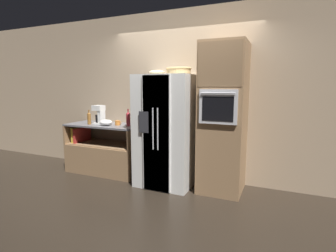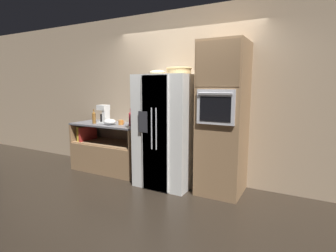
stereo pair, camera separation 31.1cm
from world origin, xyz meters
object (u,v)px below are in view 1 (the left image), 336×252
(mug, at_px, (118,123))
(mixing_bowl, at_px, (106,122))
(coffee_maker, at_px, (100,114))
(bottle_tall, at_px, (128,119))
(bottle_short, at_px, (89,118))
(refrigerator, at_px, (167,130))
(wall_oven, at_px, (223,119))
(wicker_basket, at_px, (179,71))
(fruit_bowl, at_px, (157,72))

(mug, relative_size, mixing_bowl, 0.56)
(coffee_maker, bearing_deg, mug, -2.42)
(bottle_tall, distance_m, bottle_short, 0.77)
(refrigerator, height_order, wall_oven, wall_oven)
(wicker_basket, height_order, mixing_bowl, wicker_basket)
(fruit_bowl, bearing_deg, wicker_basket, 14.62)
(bottle_short, bearing_deg, mixing_bowl, 4.37)
(refrigerator, xyz_separation_m, fruit_bowl, (-0.14, -0.06, 0.90))
(mixing_bowl, bearing_deg, bottle_tall, 9.23)
(wall_oven, bearing_deg, refrigerator, -175.65)
(refrigerator, bearing_deg, wicker_basket, 8.18)
(fruit_bowl, distance_m, mixing_bowl, 1.32)
(bottle_tall, distance_m, coffee_maker, 0.63)
(wall_oven, distance_m, bottle_short, 2.38)
(bottle_short, distance_m, mixing_bowl, 0.35)
(bottle_tall, bearing_deg, mug, 174.38)
(refrigerator, height_order, fruit_bowl, fruit_bowl)
(wall_oven, xyz_separation_m, mug, (-1.84, 0.00, -0.17))
(wicker_basket, height_order, fruit_bowl, wicker_basket)
(bottle_short, bearing_deg, wall_oven, 2.79)
(refrigerator, height_order, bottle_tall, refrigerator)
(mixing_bowl, bearing_deg, coffee_maker, 153.66)
(bottle_tall, xyz_separation_m, coffee_maker, (-0.63, 0.04, 0.05))
(fruit_bowl, bearing_deg, mug, 171.50)
(wicker_basket, distance_m, mug, 1.45)
(wall_oven, distance_m, wicker_basket, 0.98)
(bottle_tall, distance_m, mug, 0.25)
(refrigerator, height_order, wicker_basket, wicker_basket)
(fruit_bowl, bearing_deg, wall_oven, 7.01)
(mixing_bowl, bearing_deg, wicker_basket, 2.10)
(wicker_basket, distance_m, bottle_short, 1.86)
(fruit_bowl, distance_m, mug, 1.20)
(coffee_maker, bearing_deg, refrigerator, -3.48)
(wicker_basket, bearing_deg, mug, 177.97)
(wicker_basket, bearing_deg, mixing_bowl, -177.90)
(wicker_basket, xyz_separation_m, bottle_tall, (-0.93, 0.02, -0.78))
(wicker_basket, height_order, bottle_tall, wicker_basket)
(fruit_bowl, distance_m, bottle_short, 1.57)
(fruit_bowl, bearing_deg, refrigerator, 22.26)
(refrigerator, xyz_separation_m, wicker_basket, (0.18, 0.03, 0.93))
(mug, bearing_deg, wicker_basket, -2.03)
(wall_oven, bearing_deg, mixing_bowl, -177.48)
(wall_oven, bearing_deg, bottle_short, -177.21)
(refrigerator, bearing_deg, bottle_short, -178.11)
(fruit_bowl, xyz_separation_m, bottle_tall, (-0.60, 0.10, -0.76))
(bottle_short, relative_size, mug, 2.14)
(wall_oven, relative_size, bottle_tall, 7.32)
(bottle_tall, relative_size, mixing_bowl, 1.36)
(mug, bearing_deg, mixing_bowl, -153.76)
(wall_oven, relative_size, coffee_maker, 6.49)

